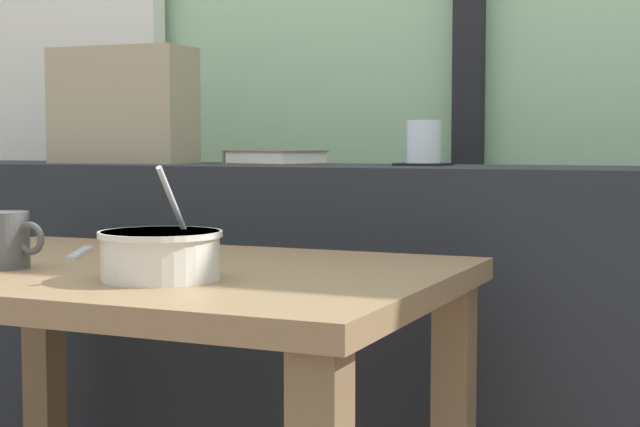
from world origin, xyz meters
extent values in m
cube|color=silver|center=(-0.99, 1.01, 1.25)|extent=(0.56, 0.06, 2.50)
cube|color=#23262B|center=(0.00, 0.55, 0.41)|extent=(2.80, 0.38, 0.82)
cube|color=brown|center=(-0.47, 0.22, 0.32)|extent=(0.06, 0.06, 0.65)
cube|color=#846647|center=(-0.06, -0.05, 0.66)|extent=(0.93, 0.64, 0.03)
cube|color=black|center=(0.19, 0.60, 0.83)|extent=(0.10, 0.10, 0.00)
cylinder|color=white|center=(0.19, 0.60, 0.87)|extent=(0.07, 0.07, 0.09)
cylinder|color=#BC3D51|center=(0.19, 0.60, 0.86)|extent=(0.06, 0.06, 0.05)
cube|color=brown|center=(-0.14, 0.59, 0.82)|extent=(0.21, 0.19, 0.00)
cube|color=silver|center=(-0.14, 0.59, 0.84)|extent=(0.21, 0.18, 0.02)
cube|color=brown|center=(-0.14, 0.59, 0.85)|extent=(0.21, 0.19, 0.00)
cube|color=brown|center=(-0.23, 0.62, 0.84)|extent=(0.05, 0.14, 0.03)
cube|color=tan|center=(-0.51, 0.55, 0.95)|extent=(0.33, 0.16, 0.26)
cylinder|color=silver|center=(0.05, -0.17, 0.71)|extent=(0.16, 0.16, 0.07)
cylinder|color=silver|center=(0.05, -0.17, 0.74)|extent=(0.17, 0.17, 0.01)
cylinder|color=#9E5B33|center=(0.05, -0.17, 0.71)|extent=(0.14, 0.14, 0.05)
cylinder|color=silver|center=(0.07, -0.15, 0.77)|extent=(0.01, 0.11, 0.14)
ellipsoid|color=silver|center=(0.07, -0.13, 0.72)|extent=(0.03, 0.05, 0.01)
cube|color=silver|center=(-0.24, 0.04, 0.68)|extent=(0.09, 0.16, 0.01)
cylinder|color=#4C4C4C|center=(-0.23, -0.16, 0.72)|extent=(0.08, 0.08, 0.08)
torus|color=#4C4C4C|center=(-0.18, -0.16, 0.73)|extent=(0.05, 0.01, 0.05)
camera|label=1|loc=(0.78, -1.29, 0.87)|focal=54.41mm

